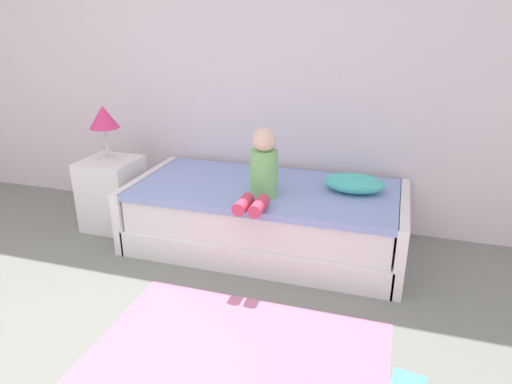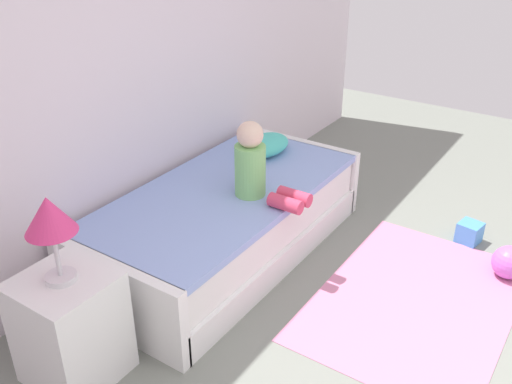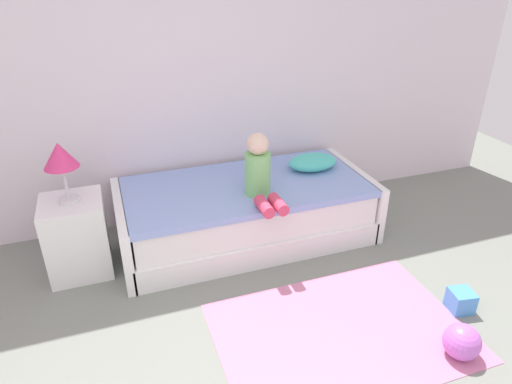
# 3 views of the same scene
# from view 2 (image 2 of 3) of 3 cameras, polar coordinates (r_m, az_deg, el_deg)

# --- Properties ---
(wall_rear) EXTENTS (7.20, 0.10, 2.90)m
(wall_rear) POSITION_cam_2_polar(r_m,az_deg,el_deg) (3.39, -19.01, 12.94)
(wall_rear) COLOR white
(wall_rear) RESTS_ON ground
(bed) EXTENTS (2.11, 1.00, 0.50)m
(bed) POSITION_cam_2_polar(r_m,az_deg,el_deg) (3.89, -3.06, -3.01)
(bed) COLOR white
(bed) RESTS_ON ground
(nightstand) EXTENTS (0.44, 0.44, 0.60)m
(nightstand) POSITION_cam_2_polar(r_m,az_deg,el_deg) (3.07, -18.14, -12.91)
(nightstand) COLOR white
(nightstand) RESTS_ON ground
(table_lamp) EXTENTS (0.24, 0.24, 0.45)m
(table_lamp) POSITION_cam_2_polar(r_m,az_deg,el_deg) (2.72, -20.08, -2.59)
(table_lamp) COLOR silver
(table_lamp) RESTS_ON nightstand
(child_figure) EXTENTS (0.20, 0.51, 0.50)m
(child_figure) POSITION_cam_2_polar(r_m,az_deg,el_deg) (3.58, 0.05, 2.51)
(child_figure) COLOR #7FC672
(child_figure) RESTS_ON bed
(pillow) EXTENTS (0.44, 0.30, 0.13)m
(pillow) POSITION_cam_2_polar(r_m,az_deg,el_deg) (4.27, 0.97, 4.77)
(pillow) COLOR #4CCCBC
(pillow) RESTS_ON bed
(toy_ball) EXTENTS (0.22, 0.22, 0.22)m
(toy_ball) POSITION_cam_2_polar(r_m,az_deg,el_deg) (4.07, 24.16, -6.49)
(toy_ball) COLOR #CC66D8
(toy_ball) RESTS_ON ground
(area_rug) EXTENTS (1.60, 1.10, 0.01)m
(area_rug) POSITION_cam_2_polar(r_m,az_deg,el_deg) (3.71, 15.77, -10.47)
(area_rug) COLOR pink
(area_rug) RESTS_ON ground
(toy_block) EXTENTS (0.18, 0.18, 0.15)m
(toy_block) POSITION_cam_2_polar(r_m,az_deg,el_deg) (4.37, 20.71, -3.84)
(toy_block) COLOR #4C99E5
(toy_block) RESTS_ON ground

